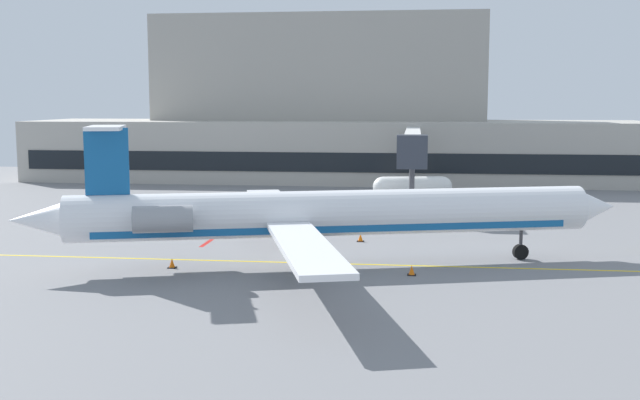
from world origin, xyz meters
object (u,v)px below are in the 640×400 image
Objects in this scene: regional_jet at (324,214)px; baggage_tug at (270,206)px; pushback_tractor at (337,213)px; fuel_tank at (412,187)px.

regional_jet reaches higher than baggage_tug.
fuel_tank reaches higher than pushback_tractor.
pushback_tractor is (-0.76, 14.80, -2.06)m from regional_jet.
fuel_tank reaches higher than baggage_tug.
baggage_tug reaches higher than pushback_tractor.
baggage_tug is 0.47× the size of fuel_tank.
pushback_tractor is 16.54m from fuel_tank.
baggage_tug is at bearing 110.18° from regional_jet.
fuel_tank is (4.86, 30.35, -1.72)m from regional_jet.
baggage_tug is (-6.42, 17.46, -2.02)m from regional_jet.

